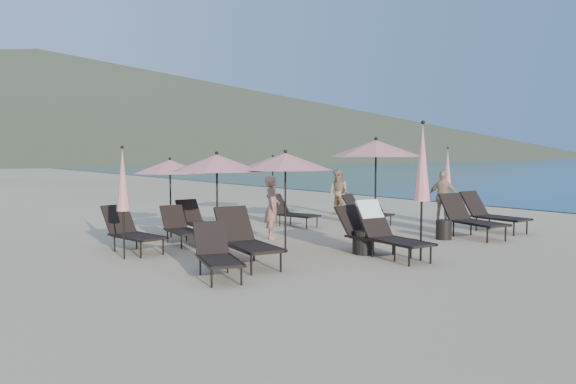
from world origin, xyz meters
TOP-DOWN VIEW (x-y plane):
  - ground at (0.00, 0.00)m, footprint 800.00×800.00m
  - volcanic_headland at (71.37, 302.62)m, footprint 690.00×690.00m
  - lounger_0 at (-4.85, 0.10)m, footprint 1.01×1.65m
  - lounger_1 at (-3.89, 0.67)m, footprint 0.95×1.92m
  - lounger_2 at (-1.20, 0.06)m, footprint 0.83×1.77m
  - lounger_3 at (-1.15, -0.36)m, footprint 0.85×1.86m
  - lounger_4 at (2.51, 0.29)m, footprint 1.05×1.95m
  - lounger_5 at (3.88, 0.59)m, footprint 0.75×1.85m
  - lounger_6 at (-5.11, 3.34)m, footprint 0.91×1.77m
  - lounger_7 at (-3.79, 3.73)m, footprint 0.70×1.53m
  - lounger_8 at (-2.95, 4.47)m, footprint 0.62×1.58m
  - lounger_9 at (0.19, 4.69)m, footprint 0.96×1.67m
  - lounger_10 at (2.19, 3.70)m, footprint 0.94×1.61m
  - umbrella_open_0 at (-3.60, 2.29)m, footprint 2.00×2.00m
  - umbrella_open_1 at (-2.35, 1.52)m, footprint 2.03×2.03m
  - umbrella_open_2 at (0.88, 2.01)m, footprint 2.35×2.35m
  - umbrella_open_3 at (-3.54, 4.78)m, footprint 1.87×1.87m
  - umbrella_open_4 at (0.85, 6.59)m, footprint 1.91×1.91m
  - umbrella_closed_0 at (-0.88, -0.99)m, footprint 0.32×0.32m
  - umbrella_closed_1 at (4.95, 2.90)m, footprint 0.27×0.27m
  - umbrella_closed_2 at (-5.55, 2.59)m, footprint 0.26×0.26m
  - side_table_0 at (-1.31, 0.16)m, footprint 0.42×0.42m
  - side_table_1 at (1.70, 0.47)m, footprint 0.39×0.39m
  - beachgoer_a at (-1.63, 3.07)m, footprint 0.64×0.68m
  - beachgoer_b at (3.17, 6.01)m, footprint 0.65×0.80m
  - beachgoer_c at (4.19, 2.45)m, footprint 0.68×1.01m

SIDE VIEW (x-z plane):
  - ground at x=0.00m, z-range 0.00..0.00m
  - side_table_1 at x=1.70m, z-range 0.00..0.48m
  - side_table_0 at x=-1.31m, z-range 0.00..0.49m
  - lounger_7 at x=-3.79m, z-range -0.03..0.83m
  - lounger_10 at x=2.19m, z-range -0.03..0.84m
  - lounger_0 at x=-4.85m, z-range -0.03..0.86m
  - lounger_9 at x=0.19m, z-range -0.03..0.87m
  - lounger_8 at x=-2.95m, z-range -0.03..0.88m
  - lounger_6 at x=-5.11m, z-range -0.03..0.94m
  - lounger_2 at x=-1.20m, z-range -0.03..0.95m
  - lounger_5 at x=3.88m, z-range -0.03..1.02m
  - lounger_1 at x=-3.89m, z-range -0.03..1.02m
  - lounger_4 at x=2.51m, z-range -0.03..1.03m
  - lounger_3 at x=-1.15m, z-range -0.02..1.10m
  - beachgoer_b at x=3.17m, z-range 0.00..1.56m
  - beachgoer_a at x=-1.63m, z-range 0.00..1.56m
  - beachgoer_c at x=4.19m, z-range 0.00..1.60m
  - umbrella_closed_2 at x=-5.55m, z-range 0.44..2.71m
  - umbrella_closed_1 at x=4.95m, z-range 0.45..2.75m
  - umbrella_open_3 at x=-3.54m, z-range 0.77..2.78m
  - umbrella_open_4 at x=0.85m, z-range 0.79..2.85m
  - umbrella_open_0 at x=-3.60m, z-range 0.83..2.98m
  - umbrella_closed_0 at x=-0.88m, z-range 0.54..3.29m
  - umbrella_open_1 at x=-2.35m, z-range 0.84..3.03m
  - umbrella_open_2 at x=0.88m, z-range 0.97..3.49m
  - volcanic_headland at x=71.37m, z-range -1.01..53.99m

